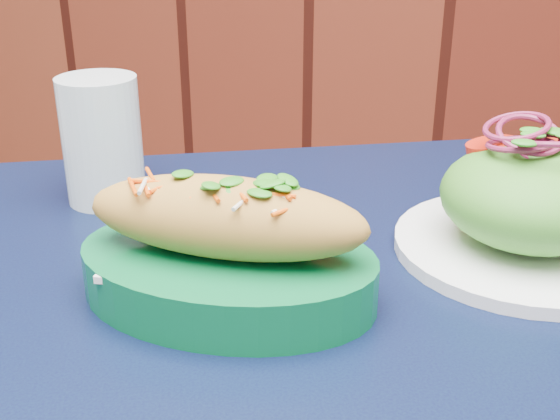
# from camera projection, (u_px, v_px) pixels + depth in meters

# --- Properties ---
(cafe_table) EXTENTS (1.05, 1.05, 0.75)m
(cafe_table) POSITION_uv_depth(u_px,v_px,m) (323.00, 407.00, 0.58)
(cafe_table) COLOR black
(cafe_table) RESTS_ON ground
(banh_mi_basket) EXTENTS (0.24, 0.16, 0.11)m
(banh_mi_basket) POSITION_uv_depth(u_px,v_px,m) (227.00, 249.00, 0.55)
(banh_mi_basket) COLOR #075E2F
(banh_mi_basket) RESTS_ON cafe_table
(salad_plate) EXTENTS (0.23, 0.23, 0.12)m
(salad_plate) POSITION_uv_depth(u_px,v_px,m) (529.00, 205.00, 0.62)
(salad_plate) COLOR white
(salad_plate) RESTS_ON cafe_table
(water_glass) EXTENTS (0.08, 0.08, 0.13)m
(water_glass) POSITION_uv_depth(u_px,v_px,m) (102.00, 140.00, 0.73)
(water_glass) COLOR silver
(water_glass) RESTS_ON cafe_table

